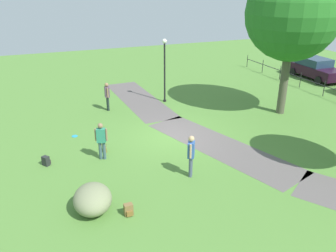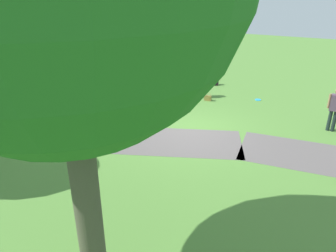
{
  "view_description": "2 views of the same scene",
  "coord_description": "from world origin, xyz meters",
  "px_view_note": "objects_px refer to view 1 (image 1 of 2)",
  "views": [
    {
      "loc": [
        14.16,
        -5.75,
        7.01
      ],
      "look_at": [
        0.7,
        -0.45,
        0.89
      ],
      "focal_mm": 37.17,
      "sensor_mm": 36.0,
      "label": 1
    },
    {
      "loc": [
        -3.7,
        10.38,
        5.15
      ],
      "look_at": [
        0.13,
        1.75,
        0.86
      ],
      "focal_mm": 34.88,
      "sensor_mm": 36.0,
      "label": 2
    }
  ],
  "objects_px": {
    "lamp_post": "(165,64)",
    "parked_sedan_red": "(315,68)",
    "large_shade_tree": "(293,14)",
    "frisbee_on_grass": "(75,136)",
    "lawn_boulder": "(93,199)",
    "spare_backpack_on_lawn": "(46,161)",
    "handbag_on_grass": "(105,148)",
    "backpack_by_boulder": "(129,210)",
    "woman_with_handbag": "(101,139)",
    "passerby_on_path": "(107,95)",
    "man_near_boulder": "(191,153)"
  },
  "relations": [
    {
      "from": "woman_with_handbag",
      "to": "man_near_boulder",
      "type": "xyz_separation_m",
      "value": [
        2.6,
        2.87,
        0.04
      ]
    },
    {
      "from": "parked_sedan_red",
      "to": "man_near_boulder",
      "type": "bearing_deg",
      "value": -57.18
    },
    {
      "from": "man_near_boulder",
      "to": "lamp_post",
      "type": "bearing_deg",
      "value": 165.4
    },
    {
      "from": "large_shade_tree",
      "to": "parked_sedan_red",
      "type": "xyz_separation_m",
      "value": [
        -5.15,
        7.15,
        -4.58
      ]
    },
    {
      "from": "lawn_boulder",
      "to": "man_near_boulder",
      "type": "height_order",
      "value": "man_near_boulder"
    },
    {
      "from": "large_shade_tree",
      "to": "backpack_by_boulder",
      "type": "distance_m",
      "value": 13.14
    },
    {
      "from": "woman_with_handbag",
      "to": "backpack_by_boulder",
      "type": "relative_size",
      "value": 4.07
    },
    {
      "from": "woman_with_handbag",
      "to": "handbag_on_grass",
      "type": "relative_size",
      "value": 5.07
    },
    {
      "from": "backpack_by_boulder",
      "to": "handbag_on_grass",
      "type": "bearing_deg",
      "value": 177.3
    },
    {
      "from": "spare_backpack_on_lawn",
      "to": "lawn_boulder",
      "type": "bearing_deg",
      "value": 18.33
    },
    {
      "from": "woman_with_handbag",
      "to": "man_near_boulder",
      "type": "distance_m",
      "value": 3.88
    },
    {
      "from": "man_near_boulder",
      "to": "spare_backpack_on_lawn",
      "type": "distance_m",
      "value": 5.95
    },
    {
      "from": "large_shade_tree",
      "to": "lawn_boulder",
      "type": "distance_m",
      "value": 13.62
    },
    {
      "from": "lawn_boulder",
      "to": "man_near_boulder",
      "type": "xyz_separation_m",
      "value": [
        -0.84,
        3.89,
        0.53
      ]
    },
    {
      "from": "handbag_on_grass",
      "to": "spare_backpack_on_lawn",
      "type": "relative_size",
      "value": 0.8
    },
    {
      "from": "lamp_post",
      "to": "passerby_on_path",
      "type": "height_order",
      "value": "lamp_post"
    },
    {
      "from": "handbag_on_grass",
      "to": "backpack_by_boulder",
      "type": "bearing_deg",
      "value": -2.7
    },
    {
      "from": "lawn_boulder",
      "to": "woman_with_handbag",
      "type": "distance_m",
      "value": 3.62
    },
    {
      "from": "lamp_post",
      "to": "man_near_boulder",
      "type": "distance_m",
      "value": 9.05
    },
    {
      "from": "woman_with_handbag",
      "to": "passerby_on_path",
      "type": "height_order",
      "value": "passerby_on_path"
    },
    {
      "from": "man_near_boulder",
      "to": "parked_sedan_red",
      "type": "height_order",
      "value": "man_near_boulder"
    },
    {
      "from": "woman_with_handbag",
      "to": "parked_sedan_red",
      "type": "bearing_deg",
      "value": 111.45
    },
    {
      "from": "woman_with_handbag",
      "to": "passerby_on_path",
      "type": "distance_m",
      "value": 5.98
    },
    {
      "from": "large_shade_tree",
      "to": "man_near_boulder",
      "type": "relative_size",
      "value": 4.65
    },
    {
      "from": "man_near_boulder",
      "to": "passerby_on_path",
      "type": "xyz_separation_m",
      "value": [
        -8.39,
        -1.36,
        -0.03
      ]
    },
    {
      "from": "large_shade_tree",
      "to": "handbag_on_grass",
      "type": "relative_size",
      "value": 24.42
    },
    {
      "from": "lamp_post",
      "to": "parked_sedan_red",
      "type": "distance_m",
      "value": 12.69
    },
    {
      "from": "lamp_post",
      "to": "handbag_on_grass",
      "type": "relative_size",
      "value": 11.93
    },
    {
      "from": "woman_with_handbag",
      "to": "handbag_on_grass",
      "type": "height_order",
      "value": "woman_with_handbag"
    },
    {
      "from": "handbag_on_grass",
      "to": "spare_backpack_on_lawn",
      "type": "height_order",
      "value": "spare_backpack_on_lawn"
    },
    {
      "from": "lawn_boulder",
      "to": "spare_backpack_on_lawn",
      "type": "xyz_separation_m",
      "value": [
        -3.74,
        -1.24,
        -0.26
      ]
    },
    {
      "from": "lawn_boulder",
      "to": "passerby_on_path",
      "type": "xyz_separation_m",
      "value": [
        -9.23,
        2.53,
        0.5
      ]
    },
    {
      "from": "man_near_boulder",
      "to": "frisbee_on_grass",
      "type": "relative_size",
      "value": 6.11
    },
    {
      "from": "large_shade_tree",
      "to": "passerby_on_path",
      "type": "bearing_deg",
      "value": -113.84
    },
    {
      "from": "large_shade_tree",
      "to": "man_near_boulder",
      "type": "height_order",
      "value": "large_shade_tree"
    },
    {
      "from": "large_shade_tree",
      "to": "frisbee_on_grass",
      "type": "bearing_deg",
      "value": -94.89
    },
    {
      "from": "lamp_post",
      "to": "parked_sedan_red",
      "type": "bearing_deg",
      "value": 94.07
    },
    {
      "from": "lamp_post",
      "to": "spare_backpack_on_lawn",
      "type": "height_order",
      "value": "lamp_post"
    },
    {
      "from": "large_shade_tree",
      "to": "woman_with_handbag",
      "type": "xyz_separation_m",
      "value": [
        1.8,
        -10.54,
        -4.45
      ]
    },
    {
      "from": "lamp_post",
      "to": "spare_backpack_on_lawn",
      "type": "distance_m",
      "value": 9.61
    },
    {
      "from": "lawn_boulder",
      "to": "parked_sedan_red",
      "type": "xyz_separation_m",
      "value": [
        -10.39,
        18.71,
        0.36
      ]
    },
    {
      "from": "frisbee_on_grass",
      "to": "man_near_boulder",
      "type": "bearing_deg",
      "value": 34.4
    },
    {
      "from": "backpack_by_boulder",
      "to": "man_near_boulder",
      "type": "bearing_deg",
      "value": 117.22
    },
    {
      "from": "man_near_boulder",
      "to": "backpack_by_boulder",
      "type": "height_order",
      "value": "man_near_boulder"
    },
    {
      "from": "large_shade_tree",
      "to": "lawn_boulder",
      "type": "height_order",
      "value": "large_shade_tree"
    },
    {
      "from": "lamp_post",
      "to": "woman_with_handbag",
      "type": "distance_m",
      "value": 8.06
    },
    {
      "from": "lamp_post",
      "to": "parked_sedan_red",
      "type": "relative_size",
      "value": 0.84
    },
    {
      "from": "spare_backpack_on_lawn",
      "to": "passerby_on_path",
      "type": "bearing_deg",
      "value": 145.58
    },
    {
      "from": "lamp_post",
      "to": "backpack_by_boulder",
      "type": "height_order",
      "value": "lamp_post"
    },
    {
      "from": "passerby_on_path",
      "to": "spare_backpack_on_lawn",
      "type": "bearing_deg",
      "value": -34.42
    }
  ]
}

